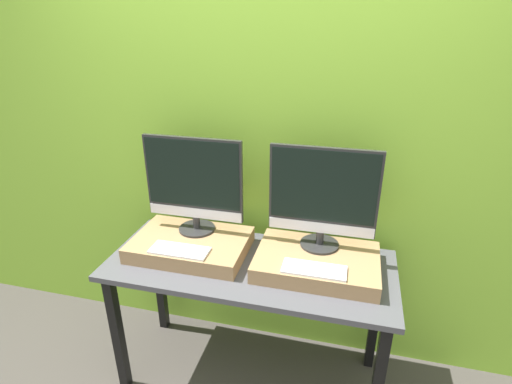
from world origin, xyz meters
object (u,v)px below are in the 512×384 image
object	(u,v)px
monitor_left	(194,183)
monitor_right	(323,196)
keyboard_right	(314,269)
keyboard_left	(180,250)

from	to	relation	value
monitor_left	monitor_right	xyz separation A→B (m)	(0.68, 0.00, 0.00)
monitor_right	keyboard_right	world-z (taller)	monitor_right
keyboard_left	keyboard_right	bearing A→B (deg)	0.00
keyboard_right	monitor_right	bearing A→B (deg)	90.00
monitor_right	keyboard_right	distance (m)	0.36
monitor_right	keyboard_right	xyz separation A→B (m)	(-0.00, -0.23, -0.27)
monitor_right	keyboard_left	bearing A→B (deg)	-161.09
keyboard_left	keyboard_right	world-z (taller)	same
monitor_right	monitor_left	bearing A→B (deg)	180.00
monitor_right	keyboard_right	size ratio (longest dim) A/B	1.79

